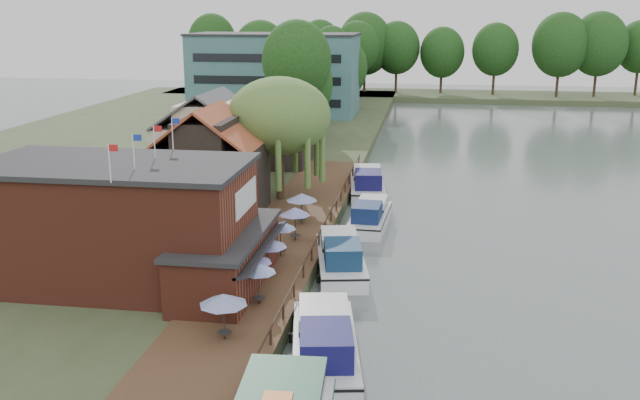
# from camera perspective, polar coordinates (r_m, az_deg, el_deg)

# --- Properties ---
(ground) EXTENTS (260.00, 260.00, 0.00)m
(ground) POSITION_cam_1_polar(r_m,az_deg,el_deg) (42.00, 5.65, -8.49)
(ground) COLOR #4D5958
(ground) RESTS_ON ground
(land_bank) EXTENTS (50.00, 140.00, 1.00)m
(land_bank) POSITION_cam_1_polar(r_m,az_deg,el_deg) (81.72, -14.33, 3.09)
(land_bank) COLOR #384728
(land_bank) RESTS_ON ground
(quay_deck) EXTENTS (6.00, 50.00, 0.10)m
(quay_deck) POSITION_cam_1_polar(r_m,az_deg,el_deg) (51.90, -2.52, -2.56)
(quay_deck) COLOR #47301E
(quay_deck) RESTS_ON land_bank
(quay_rail) EXTENTS (0.20, 49.00, 1.00)m
(quay_rail) POSITION_cam_1_polar(r_m,az_deg,el_deg) (51.79, 0.51, -2.06)
(quay_rail) COLOR black
(quay_rail) RESTS_ON land_bank
(pub) EXTENTS (20.00, 11.00, 7.30)m
(pub) POSITION_cam_1_polar(r_m,az_deg,el_deg) (42.45, -13.49, -1.90)
(pub) COLOR maroon
(pub) RESTS_ON land_bank
(hotel_block) EXTENTS (25.40, 12.40, 12.30)m
(hotel_block) POSITION_cam_1_polar(r_m,az_deg,el_deg) (111.50, -3.62, 10.05)
(hotel_block) COLOR #38666B
(hotel_block) RESTS_ON land_bank
(cottage_a) EXTENTS (8.60, 7.60, 8.50)m
(cottage_a) POSITION_cam_1_polar(r_m,az_deg,el_deg) (56.31, -8.79, 3.10)
(cottage_a) COLOR black
(cottage_a) RESTS_ON land_bank
(cottage_b) EXTENTS (9.60, 8.60, 8.50)m
(cottage_b) POSITION_cam_1_polar(r_m,az_deg,el_deg) (66.56, -8.69, 4.92)
(cottage_b) COLOR beige
(cottage_b) RESTS_ON land_bank
(cottage_c) EXTENTS (7.60, 7.60, 8.50)m
(cottage_c) POSITION_cam_1_polar(r_m,az_deg,el_deg) (74.12, -3.65, 6.08)
(cottage_c) COLOR black
(cottage_c) RESTS_ON land_bank
(willow) EXTENTS (8.60, 8.60, 10.43)m
(willow) POSITION_cam_1_polar(r_m,az_deg,el_deg) (59.73, -3.25, 4.87)
(willow) COLOR #476B2D
(willow) RESTS_ON land_bank
(umbrella_0) EXTENTS (2.38, 2.38, 2.38)m
(umbrella_0) POSITION_cam_1_polar(r_m,az_deg,el_deg) (35.27, -7.70, -9.24)
(umbrella_0) COLOR navy
(umbrella_0) RESTS_ON quay_deck
(umbrella_1) EXTENTS (1.94, 1.94, 2.38)m
(umbrella_1) POSITION_cam_1_polar(r_m,az_deg,el_deg) (39.08, -4.92, -6.68)
(umbrella_1) COLOR #1B4299
(umbrella_1) RESTS_ON quay_deck
(umbrella_2) EXTENTS (2.43, 2.43, 2.38)m
(umbrella_2) POSITION_cam_1_polar(r_m,az_deg,el_deg) (40.57, -5.53, -5.86)
(umbrella_2) COLOR navy
(umbrella_2) RESTS_ON quay_deck
(umbrella_3) EXTENTS (2.33, 2.33, 2.38)m
(umbrella_3) POSITION_cam_1_polar(r_m,az_deg,el_deg) (43.11, -4.17, -4.56)
(umbrella_3) COLOR navy
(umbrella_3) RESTS_ON quay_deck
(umbrella_4) EXTENTS (2.09, 2.09, 2.38)m
(umbrella_4) POSITION_cam_1_polar(r_m,az_deg,el_deg) (46.48, -3.18, -3.07)
(umbrella_4) COLOR navy
(umbrella_4) RESTS_ON quay_deck
(umbrella_5) EXTENTS (2.14, 2.14, 2.38)m
(umbrella_5) POSITION_cam_1_polar(r_m,az_deg,el_deg) (49.52, -2.00, -1.92)
(umbrella_5) COLOR #1C1F9B
(umbrella_5) RESTS_ON quay_deck
(umbrella_6) EXTENTS (2.37, 2.37, 2.38)m
(umbrella_6) POSITION_cam_1_polar(r_m,az_deg,el_deg) (53.24, -1.47, -0.70)
(umbrella_6) COLOR navy
(umbrella_6) RESTS_ON quay_deck
(cruiser_0) EXTENTS (5.25, 11.10, 2.62)m
(cruiser_0) POSITION_cam_1_polar(r_m,az_deg,el_deg) (35.22, 0.39, -10.89)
(cruiser_0) COLOR silver
(cruiser_0) RESTS_ON ground
(cruiser_1) EXTENTS (5.17, 10.65, 2.49)m
(cruiser_1) POSITION_cam_1_polar(r_m,az_deg,el_deg) (47.00, 1.66, -4.19)
(cruiser_1) COLOR white
(cruiser_1) RESTS_ON ground
(cruiser_2) EXTENTS (3.50, 9.61, 2.28)m
(cruiser_2) POSITION_cam_1_polar(r_m,az_deg,el_deg) (56.58, 4.02, -0.99)
(cruiser_2) COLOR silver
(cruiser_2) RESTS_ON ground
(cruiser_3) EXTENTS (4.64, 10.99, 2.62)m
(cruiser_3) POSITION_cam_1_polar(r_m,az_deg,el_deg) (66.42, 3.82, 1.57)
(cruiser_3) COLOR silver
(cruiser_3) RESTS_ON ground
(bank_tree_0) EXTENTS (8.11, 8.11, 14.67)m
(bank_tree_0) POSITION_cam_1_polar(r_m,az_deg,el_deg) (84.34, -1.85, 9.30)
(bank_tree_0) COLOR #143811
(bank_tree_0) RESTS_ON land_bank
(bank_tree_1) EXTENTS (8.46, 8.46, 11.62)m
(bank_tree_1) POSITION_cam_1_polar(r_m,az_deg,el_deg) (89.20, -1.70, 8.62)
(bank_tree_1) COLOR #143811
(bank_tree_1) RESTS_ON land_bank
(bank_tree_2) EXTENTS (6.64, 6.64, 11.39)m
(bank_tree_2) POSITION_cam_1_polar(r_m,az_deg,el_deg) (99.48, -1.99, 9.21)
(bank_tree_2) COLOR #143811
(bank_tree_2) RESTS_ON land_bank
(bank_tree_3) EXTENTS (8.99, 8.99, 11.90)m
(bank_tree_3) POSITION_cam_1_polar(r_m,az_deg,el_deg) (116.53, 1.57, 10.18)
(bank_tree_3) COLOR #143811
(bank_tree_3) RESTS_ON land_bank
(bank_tree_4) EXTENTS (6.63, 6.63, 13.14)m
(bank_tree_4) POSITION_cam_1_polar(r_m,az_deg,el_deg) (125.47, 0.91, 10.81)
(bank_tree_4) COLOR #143811
(bank_tree_4) RESTS_ON land_bank
(bank_tree_5) EXTENTS (8.26, 8.26, 13.84)m
(bank_tree_5) POSITION_cam_1_polar(r_m,az_deg,el_deg) (132.43, 2.92, 11.17)
(bank_tree_5) COLOR #143811
(bank_tree_5) RESTS_ON land_bank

